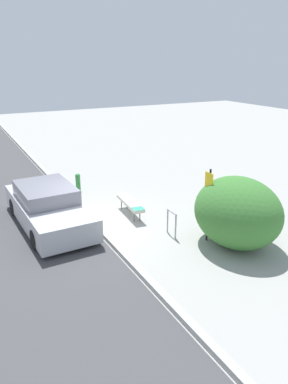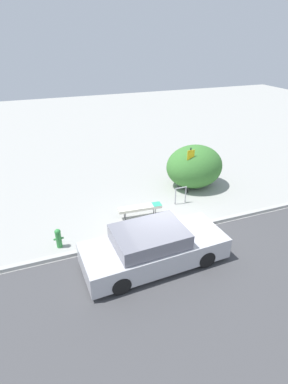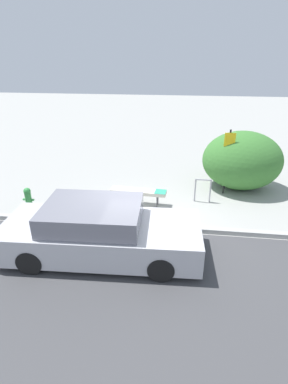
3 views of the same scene
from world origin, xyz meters
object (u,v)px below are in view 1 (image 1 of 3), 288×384
object	(u,v)px
parked_car_near	(48,207)
bike_rack	(172,221)
fire_hydrant	(78,182)
sign_post	(209,199)
bench	(130,203)

from	to	relation	value
parked_car_near	bike_rack	bearing A→B (deg)	48.28
fire_hydrant	bike_rack	bearing A→B (deg)	13.14
sign_post	fire_hydrant	size ratio (longest dim) A/B	3.01
sign_post	parked_car_near	size ratio (longest dim) A/B	0.47
bench	sign_post	distance (m)	3.29
parked_car_near	fire_hydrant	bearing A→B (deg)	143.00
bike_rack	fire_hydrant	distance (m)	5.66
bike_rack	fire_hydrant	world-z (taller)	bike_rack
bench	sign_post	xyz separation A→B (m)	(2.90, 1.23, 0.93)
bench	parked_car_near	bearing A→B (deg)	-96.80
bench	bike_rack	xyz separation A→B (m)	(2.10, 0.45, 0.05)
bench	parked_car_near	size ratio (longest dim) A/B	0.38
fire_hydrant	parked_car_near	world-z (taller)	parked_car_near
bench	bike_rack	world-z (taller)	bike_rack
bike_rack	parked_car_near	xyz separation A→B (m)	(-2.65, -3.25, 0.13)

